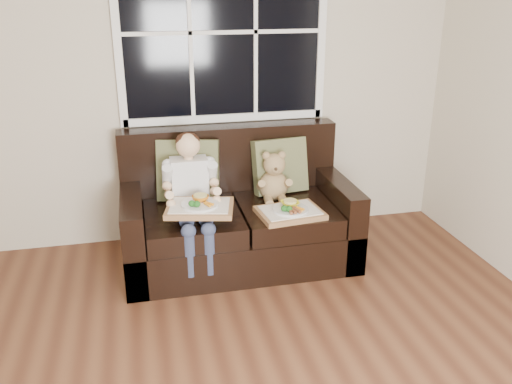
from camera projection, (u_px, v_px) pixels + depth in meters
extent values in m
cube|color=beige|center=(171.00, 74.00, 4.12)|extent=(4.50, 0.02, 2.70)
cube|color=black|center=(223.00, 32.00, 4.08)|extent=(1.50, 0.02, 1.25)
cube|color=white|center=(225.00, 118.00, 4.30)|extent=(1.58, 0.04, 0.06)
cube|color=white|center=(117.00, 34.00, 3.91)|extent=(0.06, 0.04, 1.37)
cube|color=white|center=(322.00, 30.00, 4.23)|extent=(0.06, 0.04, 1.37)
cube|color=white|center=(223.00, 32.00, 4.07)|extent=(1.50, 0.03, 0.03)
cube|color=black|center=(239.00, 242.00, 4.14)|extent=(1.70, 0.90, 0.30)
cube|color=black|center=(134.00, 234.00, 3.92)|extent=(0.15, 0.90, 0.60)
cube|color=black|center=(336.00, 215.00, 4.24)|extent=(0.15, 0.90, 0.60)
cube|color=black|center=(229.00, 167.00, 4.31)|extent=(1.70, 0.18, 0.66)
cube|color=black|center=(193.00, 223.00, 3.91)|extent=(0.68, 0.72, 0.15)
cube|color=black|center=(286.00, 215.00, 4.05)|extent=(0.68, 0.72, 0.15)
cube|color=#686D43|center=(188.00, 170.00, 4.07)|extent=(0.50, 0.31, 0.47)
cube|color=#686D43|center=(280.00, 166.00, 4.23)|extent=(0.45, 0.25, 0.44)
cube|color=silver|center=(190.00, 182.00, 3.93)|extent=(0.26, 0.16, 0.37)
sphere|color=#E9BC8F|center=(188.00, 145.00, 3.82)|extent=(0.17, 0.17, 0.17)
ellipsoid|color=#321B10|center=(188.00, 141.00, 3.82)|extent=(0.17, 0.17, 0.12)
cylinder|color=#323A57|center=(184.00, 213.00, 3.79)|extent=(0.10, 0.33, 0.10)
cylinder|color=#323A57|center=(203.00, 211.00, 3.81)|extent=(0.10, 0.33, 0.10)
cylinder|color=#323A57|center=(190.00, 255.00, 3.62)|extent=(0.09, 0.09, 0.30)
cylinder|color=#323A57|center=(209.00, 253.00, 3.65)|extent=(0.09, 0.09, 0.30)
cylinder|color=#E9BC8F|center=(169.00, 185.00, 3.77)|extent=(0.07, 0.32, 0.25)
cylinder|color=#E9BC8F|center=(213.00, 181.00, 3.84)|extent=(0.07, 0.32, 0.25)
ellipsoid|color=#9B7C52|center=(273.00, 186.00, 4.12)|extent=(0.24, 0.21, 0.24)
sphere|color=#9B7C52|center=(274.00, 165.00, 4.05)|extent=(0.18, 0.18, 0.17)
sphere|color=#9B7C52|center=(267.00, 156.00, 4.01)|extent=(0.06, 0.06, 0.06)
sphere|color=#9B7C52|center=(282.00, 155.00, 4.04)|extent=(0.06, 0.06, 0.06)
sphere|color=#9B7C52|center=(276.00, 169.00, 3.99)|extent=(0.06, 0.06, 0.06)
sphere|color=#2E2014|center=(277.00, 169.00, 3.96)|extent=(0.03, 0.03, 0.03)
cylinder|color=#9B7C52|center=(271.00, 201.00, 4.02)|extent=(0.08, 0.13, 0.06)
cylinder|color=#9B7C52|center=(285.00, 200.00, 4.04)|extent=(0.08, 0.13, 0.06)
cube|color=#A17048|center=(200.00, 208.00, 3.69)|extent=(0.51, 0.43, 0.04)
cube|color=silver|center=(200.00, 205.00, 3.68)|extent=(0.45, 0.37, 0.01)
cylinder|color=silver|center=(200.00, 204.00, 3.66)|extent=(0.26, 0.26, 0.02)
imported|color=orange|center=(200.00, 198.00, 3.70)|extent=(0.14, 0.14, 0.04)
cylinder|color=#E6D47D|center=(200.00, 197.00, 3.70)|extent=(0.10, 0.10, 0.02)
ellipsoid|color=#216B23|center=(192.00, 203.00, 3.60)|extent=(0.05, 0.05, 0.04)
ellipsoid|color=#216B23|center=(197.00, 204.00, 3.59)|extent=(0.05, 0.05, 0.04)
cylinder|color=orange|center=(208.00, 204.00, 3.62)|extent=(0.05, 0.07, 0.02)
cube|color=#A17048|center=(290.00, 213.00, 3.85)|extent=(0.48, 0.39, 0.04)
cube|color=silver|center=(290.00, 210.00, 3.84)|extent=(0.42, 0.33, 0.01)
cylinder|color=silver|center=(290.00, 209.00, 3.83)|extent=(0.25, 0.25, 0.02)
imported|color=yellow|center=(290.00, 204.00, 3.87)|extent=(0.14, 0.14, 0.03)
cylinder|color=#E6D47D|center=(290.00, 203.00, 3.86)|extent=(0.10, 0.10, 0.02)
ellipsoid|color=#216B23|center=(284.00, 208.00, 3.77)|extent=(0.05, 0.05, 0.04)
ellipsoid|color=#216B23|center=(289.00, 209.00, 3.76)|extent=(0.05, 0.05, 0.04)
cylinder|color=orange|center=(299.00, 209.00, 3.79)|extent=(0.05, 0.07, 0.02)
cylinder|color=brown|center=(293.00, 210.00, 3.76)|extent=(0.03, 0.09, 0.02)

